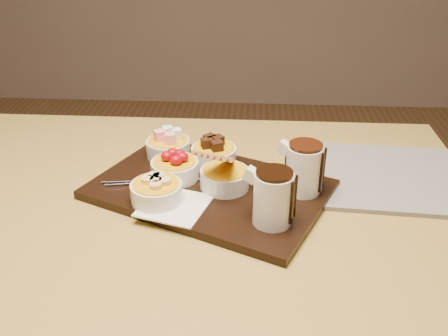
# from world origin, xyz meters

# --- Properties ---
(dining_table) EXTENTS (1.20, 0.80, 0.75)m
(dining_table) POSITION_xyz_m (0.00, 0.00, 0.65)
(dining_table) COLOR #A78A3E
(dining_table) RESTS_ON ground
(serving_board) EXTENTS (0.54, 0.46, 0.02)m
(serving_board) POSITION_xyz_m (0.04, 0.01, 0.76)
(serving_board) COLOR black
(serving_board) RESTS_ON dining_table
(napkin) EXTENTS (0.15, 0.15, 0.00)m
(napkin) POSITION_xyz_m (-0.02, -0.08, 0.77)
(napkin) COLOR white
(napkin) RESTS_ON serving_board
(bowl_marshmallows) EXTENTS (0.10, 0.10, 0.04)m
(bowl_marshmallows) POSITION_xyz_m (-0.07, 0.14, 0.79)
(bowl_marshmallows) COLOR silver
(bowl_marshmallows) RESTS_ON serving_board
(bowl_cake) EXTENTS (0.10, 0.10, 0.04)m
(bowl_cake) POSITION_xyz_m (0.04, 0.10, 0.79)
(bowl_cake) COLOR silver
(bowl_cake) RESTS_ON serving_board
(bowl_strawberries) EXTENTS (0.10, 0.10, 0.04)m
(bowl_strawberries) POSITION_xyz_m (-0.03, 0.03, 0.79)
(bowl_strawberries) COLOR silver
(bowl_strawberries) RESTS_ON serving_board
(bowl_biscotti) EXTENTS (0.10, 0.10, 0.04)m
(bowl_biscotti) POSITION_xyz_m (0.07, 0.00, 0.79)
(bowl_biscotti) COLOR silver
(bowl_biscotti) RESTS_ON serving_board
(bowl_bananas) EXTENTS (0.10, 0.10, 0.04)m
(bowl_bananas) POSITION_xyz_m (-0.06, -0.06, 0.79)
(bowl_bananas) COLOR silver
(bowl_bananas) RESTS_ON serving_board
(pitcher_dark_chocolate) EXTENTS (0.09, 0.09, 0.10)m
(pitcher_dark_chocolate) POSITION_xyz_m (0.17, -0.12, 0.82)
(pitcher_dark_chocolate) COLOR silver
(pitcher_dark_chocolate) RESTS_ON serving_board
(pitcher_milk_chocolate) EXTENTS (0.09, 0.09, 0.10)m
(pitcher_milk_chocolate) POSITION_xyz_m (0.23, -0.00, 0.82)
(pitcher_milk_chocolate) COLOR silver
(pitcher_milk_chocolate) RESTS_ON serving_board
(fondue_skewers) EXTENTS (0.06, 0.26, 0.01)m
(fondue_skewers) POSITION_xyz_m (-0.05, 0.02, 0.77)
(fondue_skewers) COLOR silver
(fondue_skewers) RESTS_ON serving_board
(newspaper) EXTENTS (0.39, 0.32, 0.01)m
(newspaper) POSITION_xyz_m (0.43, 0.09, 0.76)
(newspaper) COLOR beige
(newspaper) RESTS_ON dining_table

